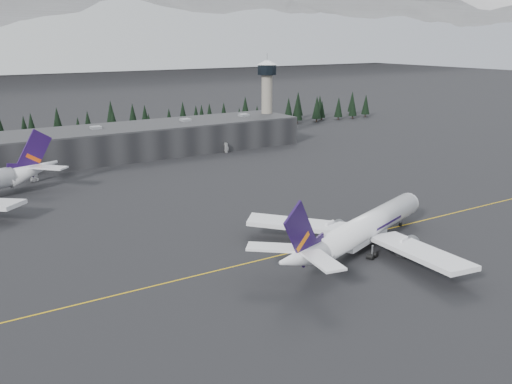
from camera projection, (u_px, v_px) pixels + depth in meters
ground at (301, 247)px, 137.19m from camera, size 1400.00×1400.00×0.00m
taxiline at (306, 249)px, 135.56m from camera, size 400.00×0.40×0.02m
terminal at (121, 142)px, 237.20m from camera, size 160.00×30.00×12.60m
control_tower at (267, 91)px, 273.94m from camera, size 10.00×10.00×37.70m
treeline at (94, 127)px, 266.98m from camera, size 360.00×20.00×15.00m
jet_main at (358, 231)px, 132.20m from camera, size 60.80×54.51×18.45m
gse_vehicle_a at (34, 180)px, 197.67m from camera, size 2.51×5.34×1.48m
gse_vehicle_b at (227, 151)px, 246.76m from camera, size 4.69×2.12×1.56m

